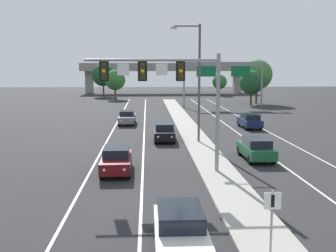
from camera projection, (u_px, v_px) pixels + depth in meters
name	position (u px, v px, depth m)	size (l,w,h in m)	color
median_island	(212.00, 162.00, 27.79)	(2.40, 110.00, 0.15)	#9E9B93
lane_stripe_oncoming_center	(144.00, 145.00, 34.48)	(0.14, 100.00, 0.01)	silver
lane_stripe_receding_center	(253.00, 144.00, 34.96)	(0.14, 100.00, 0.01)	silver
edge_stripe_left	(105.00, 145.00, 34.31)	(0.14, 100.00, 0.01)	silver
edge_stripe_right	(291.00, 144.00, 35.13)	(0.14, 100.00, 0.01)	silver
overhead_signal_mast	(171.00, 84.00, 24.43)	(8.12, 0.44, 7.20)	gray
median_sign_post	(272.00, 212.00, 13.94)	(0.60, 0.10, 2.20)	gray
street_lamp_median	(197.00, 76.00, 34.58)	(2.58, 0.28, 10.00)	#4C4C51
car_oncoming_white	(180.00, 230.00, 14.35)	(1.82, 4.47, 1.58)	silver
car_oncoming_darkred	(117.00, 159.00, 25.38)	(1.87, 4.49, 1.58)	#5B0F14
car_oncoming_black	(164.00, 132.00, 36.38)	(1.89, 4.50, 1.58)	black
car_oncoming_grey	(127.00, 117.00, 46.93)	(1.91, 4.51, 1.58)	slate
car_receding_green	(256.00, 148.00, 28.88)	(1.86, 4.49, 1.58)	#195633
car_receding_navy	(250.00, 121.00, 43.90)	(1.87, 4.49, 1.58)	#141E4C
highway_sign_gantry	(223.00, 70.00, 66.79)	(13.28, 0.42, 7.50)	gray
overpass_bridge	(164.00, 70.00, 104.79)	(42.40, 6.40, 7.65)	gray
tree_far_right_b	(220.00, 82.00, 95.42)	(3.40, 3.40, 4.92)	#4C3823
tree_far_left_a	(103.00, 75.00, 92.35)	(5.13, 5.13, 7.43)	#4C3823
tree_far_right_c	(251.00, 83.00, 70.61)	(4.16, 4.16, 6.02)	#4C3823
tree_far_left_b	(115.00, 80.00, 83.84)	(4.20, 4.20, 6.08)	#4C3823
tree_far_right_a	(257.00, 75.00, 73.84)	(5.54, 5.54, 8.02)	#4C3823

